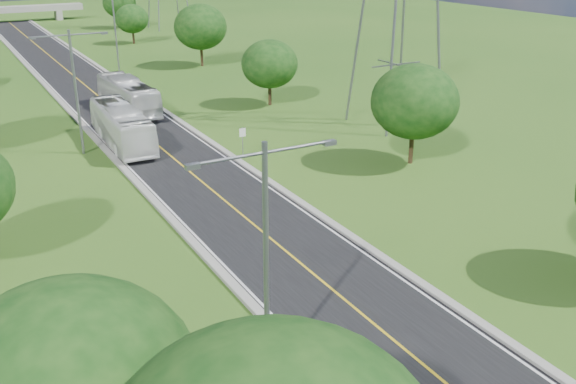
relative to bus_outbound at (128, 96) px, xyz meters
name	(u,v)px	position (x,y,z in m)	size (l,w,h in m)	color
ground	(109,106)	(-1.08, 3.78, -1.74)	(260.00, 260.00, 0.00)	#295317
road	(96,94)	(-1.08, 9.78, -1.71)	(8.00, 150.00, 0.06)	black
curb_left	(57,98)	(-5.33, 9.78, -1.63)	(0.50, 150.00, 0.22)	gray
curb_right	(132,89)	(3.17, 9.78, -1.63)	(0.50, 150.00, 0.22)	gray
speed_limit_sign	(243,137)	(4.12, -18.23, -0.14)	(0.55, 0.09, 2.40)	slate
overpass	(7,11)	(-1.08, 83.78, 0.67)	(30.00, 3.00, 3.20)	gray
streetlight_near_left	(266,246)	(-7.08, -44.22, 4.21)	(5.90, 0.25, 10.00)	slate
streetlight_mid_left	(75,82)	(-7.08, -11.22, 4.21)	(5.90, 0.25, 10.00)	slate
streetlight_far_right	(115,25)	(4.92, 21.78, 4.21)	(5.90, 0.25, 10.00)	slate
tree_rb	(415,102)	(14.92, -26.22, 3.22)	(6.72, 6.72, 7.82)	black
tree_rc	(270,64)	(13.92, -4.22, 2.60)	(5.88, 5.88, 6.84)	black
tree_rd	(200,27)	(15.92, 19.78, 3.53)	(7.14, 7.14, 8.30)	black
tree_re	(132,19)	(13.42, 43.78, 2.29)	(5.46, 5.46, 6.35)	black
tree_rf	(119,3)	(16.92, 63.78, 2.91)	(6.30, 6.30, 7.33)	black
bus_outbound	(128,96)	(0.00, 0.00, 0.00)	(2.82, 12.05, 3.36)	silver
bus_inbound	(122,126)	(-3.59, -10.61, -0.01)	(2.81, 12.00, 3.34)	white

